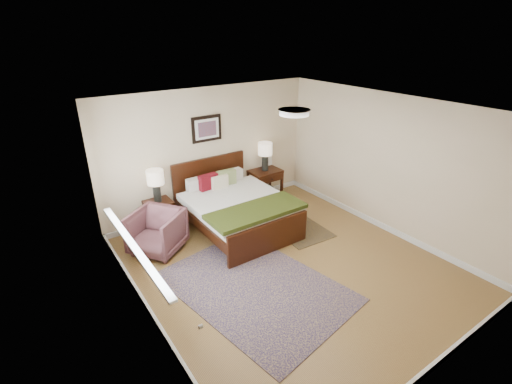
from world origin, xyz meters
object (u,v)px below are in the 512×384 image
Objects in this scene: bed at (236,204)px; rug_persian at (255,287)px; nightstand_left at (159,208)px; lamp_left at (156,181)px; lamp_right at (265,152)px; armchair at (157,232)px; nightstand_right at (265,181)px.

bed reaches higher than rug_persian.
lamp_left reaches higher than nightstand_left.
lamp_right is at bearing 0.48° from nightstand_left.
nightstand_left is (-1.18, 0.77, -0.07)m from bed.
armchair is (-0.32, -0.68, -0.63)m from lamp_left.
rug_persian is at bearing -11.59° from armchair.
bed is 3.41× the size of lamp_right.
nightstand_left is 0.71× the size of armchair.
armchair reaches higher than nightstand_left.
armchair is 0.30× the size of rug_persian.
armchair is (-1.50, 0.11, -0.15)m from bed.
bed is 3.12× the size of nightstand_right.
armchair is at bearing -115.46° from nightstand_left.
nightstand_right is (1.25, 0.78, -0.12)m from bed.
lamp_right is 2.92m from armchair.
lamp_left is at bearing 118.98° from armchair.
lamp_left is 1.00× the size of lamp_right.
lamp_left is (0.00, 0.02, 0.54)m from nightstand_left.
bed is 2.59× the size of armchair.
lamp_right reaches higher than nightstand_left.
lamp_left is 2.43m from lamp_right.
armchair is (-2.75, -0.67, -0.04)m from nightstand_right.
rug_persian is at bearing -128.75° from nightstand_right.
nightstand_right is 0.68m from lamp_right.
armchair is (-2.75, -0.68, -0.71)m from lamp_right.
nightstand_left is at bearing 118.32° from armchair.
nightstand_left is at bearing -90.00° from lamp_left.
lamp_left is at bearing 91.52° from rug_persian.
armchair reaches higher than rug_persian.
nightstand_right is at bearing 0.15° from nightstand_left.
lamp_right is 0.76× the size of armchair.
bed is at bearing -148.05° from nightstand_right.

